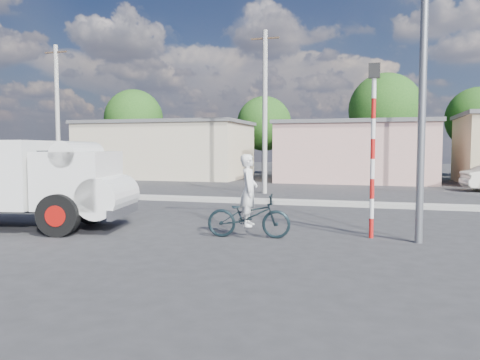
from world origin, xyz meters
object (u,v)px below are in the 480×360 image
(bicycle, at_px, (249,216))
(traffic_pole, at_px, (373,135))
(truck, at_px, (22,180))
(streetlight, at_px, (417,33))
(cyclist, at_px, (249,202))

(bicycle, height_order, traffic_pole, traffic_pole)
(truck, relative_size, streetlight, 0.70)
(bicycle, distance_m, traffic_pole, 3.71)
(bicycle, bearing_deg, cyclist, -7.99)
(cyclist, height_order, traffic_pole, traffic_pole)
(streetlight, bearing_deg, truck, -174.60)
(truck, height_order, traffic_pole, traffic_pole)
(truck, bearing_deg, bicycle, -6.69)
(streetlight, bearing_deg, bicycle, -172.82)
(traffic_pole, distance_m, streetlight, 2.56)
(truck, relative_size, bicycle, 2.98)
(truck, distance_m, streetlight, 11.03)
(cyclist, bearing_deg, truck, 86.31)
(traffic_pole, bearing_deg, truck, -172.27)
(truck, distance_m, bicycle, 6.52)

